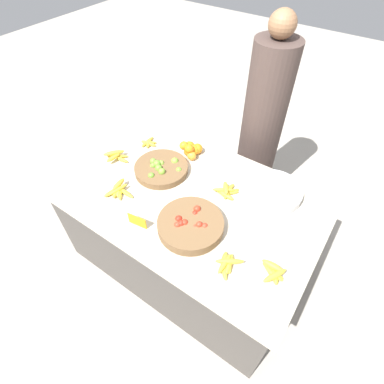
# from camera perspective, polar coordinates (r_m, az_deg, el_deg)

# --- Properties ---
(ground_plane) EXTENTS (12.00, 12.00, 0.00)m
(ground_plane) POSITION_cam_1_polar(r_m,az_deg,el_deg) (2.63, -0.00, -11.71)
(ground_plane) COLOR #ADA599
(market_table) EXTENTS (1.74, 1.15, 0.73)m
(market_table) POSITION_cam_1_polar(r_m,az_deg,el_deg) (2.32, -0.00, -7.01)
(market_table) COLOR #4C4742
(market_table) RESTS_ON ground_plane
(lime_bowl) EXTENTS (0.39, 0.39, 0.09)m
(lime_bowl) POSITION_cam_1_polar(r_m,az_deg,el_deg) (2.21, -5.88, 4.50)
(lime_bowl) COLOR brown
(lime_bowl) RESTS_ON market_table
(tomato_basket) EXTENTS (0.41, 0.41, 0.09)m
(tomato_basket) POSITION_cam_1_polar(r_m,az_deg,el_deg) (1.85, -0.30, -6.23)
(tomato_basket) COLOR brown
(tomato_basket) RESTS_ON market_table
(orange_pile) EXTENTS (0.16, 0.16, 0.12)m
(orange_pile) POSITION_cam_1_polar(r_m,az_deg,el_deg) (2.33, -0.17, 8.07)
(orange_pile) COLOR orange
(orange_pile) RESTS_ON market_table
(metal_bowl) EXTENTS (0.38, 0.38, 0.07)m
(metal_bowl) POSITION_cam_1_polar(r_m,az_deg,el_deg) (2.10, 15.32, 0.09)
(metal_bowl) COLOR silver
(metal_bowl) RESTS_ON market_table
(price_sign) EXTENTS (0.13, 0.02, 0.09)m
(price_sign) POSITION_cam_1_polar(r_m,az_deg,el_deg) (1.88, -10.39, -5.45)
(price_sign) COLOR orange
(price_sign) RESTS_ON market_table
(banana_bunch_front_right) EXTENTS (0.16, 0.16, 0.06)m
(banana_bunch_front_right) POSITION_cam_1_polar(r_m,az_deg,el_deg) (2.06, 6.62, 0.14)
(banana_bunch_front_right) COLOR gold
(banana_bunch_front_right) RESTS_ON market_table
(banana_bunch_middle_left) EXTENTS (0.20, 0.19, 0.06)m
(banana_bunch_middle_left) POSITION_cam_1_polar(r_m,az_deg,el_deg) (2.11, -13.87, 0.37)
(banana_bunch_middle_left) COLOR gold
(banana_bunch_middle_left) RESTS_ON market_table
(banana_bunch_front_left) EXTENTS (0.20, 0.17, 0.06)m
(banana_bunch_front_left) POSITION_cam_1_polar(r_m,az_deg,el_deg) (2.38, -14.35, 6.65)
(banana_bunch_front_left) COLOR gold
(banana_bunch_front_left) RESTS_ON market_table
(banana_bunch_middle_right) EXTENTS (0.15, 0.16, 0.06)m
(banana_bunch_middle_right) POSITION_cam_1_polar(r_m,az_deg,el_deg) (1.74, 15.23, -14.49)
(banana_bunch_middle_right) COLOR gold
(banana_bunch_middle_right) RESTS_ON market_table
(banana_bunch_back_center) EXTENTS (0.14, 0.15, 0.03)m
(banana_bunch_back_center) POSITION_cam_1_polar(r_m,az_deg,el_deg) (2.48, -8.29, 9.30)
(banana_bunch_back_center) COLOR gold
(banana_bunch_back_center) RESTS_ON market_table
(banana_bunch_front_center) EXTENTS (0.15, 0.17, 0.05)m
(banana_bunch_front_center) POSITION_cam_1_polar(r_m,az_deg,el_deg) (1.72, 6.67, -13.40)
(banana_bunch_front_center) COLOR gold
(banana_bunch_front_center) RESTS_ON market_table
(vendor_person) EXTENTS (0.34, 0.34, 1.67)m
(vendor_person) POSITION_cam_1_polar(r_m,az_deg,el_deg) (2.63, 13.07, 11.69)
(vendor_person) COLOR #473833
(vendor_person) RESTS_ON ground_plane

